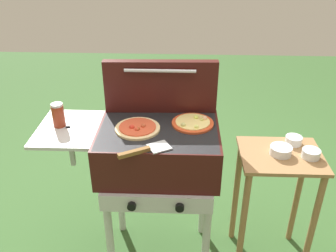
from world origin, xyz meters
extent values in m
plane|color=#38602D|center=(0.00, 0.00, 0.00)|extent=(8.00, 8.00, 0.00)
cube|color=#38110F|center=(0.00, 0.00, 0.78)|extent=(0.64, 0.48, 0.24)
cube|color=black|center=(0.00, 0.00, 0.90)|extent=(0.61, 0.46, 0.01)
cube|color=#BABABA|center=(-0.48, 0.00, 0.89)|extent=(0.32, 0.41, 0.02)
cube|color=#BABABA|center=(-0.48, 0.00, 0.78)|extent=(0.02, 0.02, 0.24)
cube|color=#BABABA|center=(0.00, -0.25, 0.61)|extent=(0.58, 0.02, 0.10)
cylinder|color=black|center=(-0.12, -0.28, 0.61)|extent=(0.04, 0.02, 0.04)
cylinder|color=black|center=(0.12, -0.28, 0.61)|extent=(0.04, 0.02, 0.04)
cylinder|color=#BABABA|center=(-0.27, -0.19, 0.33)|extent=(0.04, 0.04, 0.66)
cylinder|color=#BABABA|center=(0.27, -0.19, 0.33)|extent=(0.04, 0.04, 0.66)
cylinder|color=#BABABA|center=(-0.27, 0.19, 0.33)|extent=(0.04, 0.04, 0.66)
cylinder|color=#BABABA|center=(0.27, 0.19, 0.33)|extent=(0.04, 0.04, 0.66)
cube|color=#38110F|center=(0.00, 0.21, 1.05)|extent=(0.63, 0.07, 0.30)
cylinder|color=#B7B7BC|center=(0.00, 0.17, 1.16)|extent=(0.38, 0.02, 0.02)
cylinder|color=beige|center=(-0.11, -0.01, 0.91)|extent=(0.24, 0.24, 0.01)
cylinder|color=#D14C2D|center=(-0.11, -0.01, 0.92)|extent=(0.19, 0.19, 0.01)
sphere|color=#AE4A24|center=(-0.10, -0.04, 0.92)|extent=(0.02, 0.02, 0.02)
sphere|color=#C1502D|center=(-0.10, -0.05, 0.92)|extent=(0.02, 0.02, 0.02)
sphere|color=#C14F2F|center=(-0.08, -0.01, 0.92)|extent=(0.02, 0.02, 0.02)
sphere|color=red|center=(-0.14, -0.02, 0.92)|extent=(0.03, 0.03, 0.03)
sphere|color=#D5462D|center=(-0.11, -0.04, 0.92)|extent=(0.02, 0.02, 0.02)
cylinder|color=#C64723|center=(0.18, 0.06, 0.91)|extent=(0.23, 0.23, 0.01)
cylinder|color=#EDD17A|center=(0.18, 0.06, 0.92)|extent=(0.18, 0.18, 0.01)
sphere|color=#ECB68B|center=(0.25, 0.09, 0.92)|extent=(0.03, 0.03, 0.03)
sphere|color=#D0DB60|center=(0.20, 0.10, 0.92)|extent=(0.03, 0.03, 0.03)
sphere|color=#CCC768|center=(0.23, 0.08, 0.92)|extent=(0.02, 0.02, 0.02)
sphere|color=#C7C373|center=(0.13, 0.01, 0.92)|extent=(0.03, 0.03, 0.03)
sphere|color=#EBEE7A|center=(0.20, -0.01, 0.92)|extent=(0.02, 0.02, 0.02)
cylinder|color=maroon|center=(-0.53, 0.01, 0.96)|extent=(0.06, 0.06, 0.12)
cylinder|color=silver|center=(-0.53, 0.01, 1.02)|extent=(0.06, 0.06, 0.01)
cube|color=#B7BABF|center=(0.02, -0.18, 0.90)|extent=(0.13, 0.13, 0.01)
cube|color=brown|center=(-0.10, -0.24, 0.91)|extent=(0.15, 0.10, 0.02)
cube|color=olive|center=(0.66, 0.00, 0.75)|extent=(0.44, 0.36, 0.02)
cylinder|color=olive|center=(0.47, -0.15, 0.37)|extent=(0.04, 0.04, 0.74)
cylinder|color=olive|center=(0.85, -0.15, 0.37)|extent=(0.04, 0.04, 0.74)
cylinder|color=olive|center=(0.47, 0.15, 0.37)|extent=(0.04, 0.04, 0.74)
cylinder|color=olive|center=(0.85, 0.15, 0.37)|extent=(0.04, 0.04, 0.74)
cylinder|color=silver|center=(0.80, -0.02, 0.79)|extent=(0.10, 0.10, 0.04)
cylinder|color=beige|center=(0.80, -0.02, 0.78)|extent=(0.08, 0.08, 0.02)
cylinder|color=silver|center=(0.65, 0.00, 0.79)|extent=(0.12, 0.12, 0.04)
cylinder|color=#4C7533|center=(0.65, 0.00, 0.78)|extent=(0.10, 0.10, 0.02)
cylinder|color=silver|center=(0.75, 0.11, 0.79)|extent=(0.09, 0.09, 0.04)
cylinder|color=maroon|center=(0.75, 0.11, 0.78)|extent=(0.08, 0.08, 0.02)
camera|label=1|loc=(0.12, -1.70, 1.86)|focal=39.82mm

